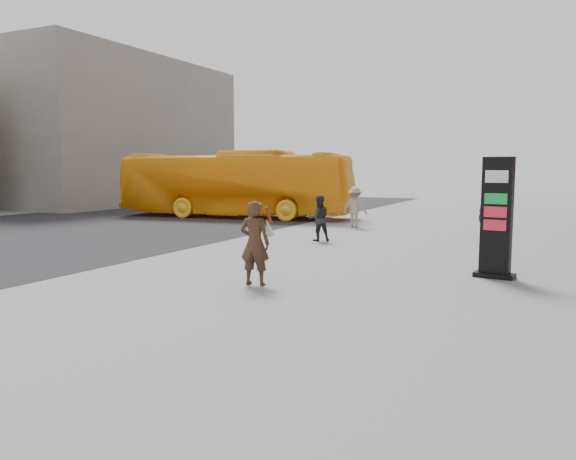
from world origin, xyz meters
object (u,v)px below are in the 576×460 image
at_px(info_pylon, 497,218).
at_px(pedestrian_b, 355,207).
at_px(bus, 236,184).
at_px(pedestrian_c, 484,218).
at_px(pedestrian_a, 319,218).
at_px(woman, 255,242).

xyz_separation_m(info_pylon, pedestrian_b, (-6.46, 9.01, -0.52)).
height_order(bus, pedestrian_b, bus).
distance_m(bus, pedestrian_b, 7.40).
height_order(pedestrian_b, pedestrian_c, pedestrian_b).
bearing_deg(bus, pedestrian_a, -139.43).
xyz_separation_m(pedestrian_b, pedestrian_c, (5.40, -1.87, -0.09)).
bearing_deg(info_pylon, bus, 148.73).
xyz_separation_m(bus, pedestrian_c, (12.47, -3.91, -0.91)).
distance_m(woman, pedestrian_c, 10.80).
distance_m(pedestrian_b, pedestrian_c, 5.72).
xyz_separation_m(info_pylon, woman, (-4.55, -3.08, -0.45)).
height_order(bus, pedestrian_c, bus).
height_order(info_pylon, bus, bus).
relative_size(info_pylon, pedestrian_b, 1.62).
bearing_deg(bus, info_pylon, -136.11).
relative_size(bus, pedestrian_b, 7.06).
bearing_deg(info_pylon, pedestrian_b, 133.60).
distance_m(pedestrian_a, pedestrian_b, 4.77).
relative_size(pedestrian_a, pedestrian_c, 1.03).
xyz_separation_m(info_pylon, pedestrian_c, (-1.06, 7.14, -0.61)).
bearing_deg(pedestrian_a, woman, 64.80).
bearing_deg(info_pylon, pedestrian_a, 153.19).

